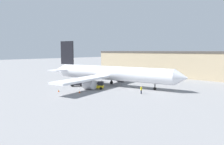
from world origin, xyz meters
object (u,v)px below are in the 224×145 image
baggage_tug (78,83)px  safety_cone_near (80,92)px  safety_cone_far (59,91)px  airplane (109,73)px  ground_crew_worker (141,90)px  belt_loader_truck (98,86)px

baggage_tug → safety_cone_near: (7.61, -5.87, -0.70)m
safety_cone_near → safety_cone_far: (-4.68, -2.47, 0.00)m
baggage_tug → safety_cone_near: size_ratio=6.57×
airplane → baggage_tug: (-5.30, -6.44, -2.46)m
ground_crew_worker → safety_cone_near: 14.06m
airplane → safety_cone_far: 15.30m
ground_crew_worker → belt_loader_truck: bearing=-8.0°
baggage_tug → airplane: bearing=3.9°
airplane → ground_crew_worker: size_ratio=23.72×
belt_loader_truck → safety_cone_far: size_ratio=5.86×
safety_cone_far → safety_cone_near: bearing=27.8°
belt_loader_truck → safety_cone_far: belt_loader_truck is taller
airplane → safety_cone_far: size_ratio=75.88×
airplane → belt_loader_truck: size_ratio=12.95×
airplane → safety_cone_far: (-2.37, -14.78, -3.16)m
airplane → baggage_tug: 8.69m
safety_cone_near → safety_cone_far: same height
ground_crew_worker → safety_cone_near: size_ratio=3.20×
baggage_tug → safety_cone_far: (2.92, -8.34, -0.70)m
ground_crew_worker → baggage_tug: size_ratio=0.49×
belt_loader_truck → safety_cone_near: 6.40m
ground_crew_worker → baggage_tug: bearing=-10.9°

